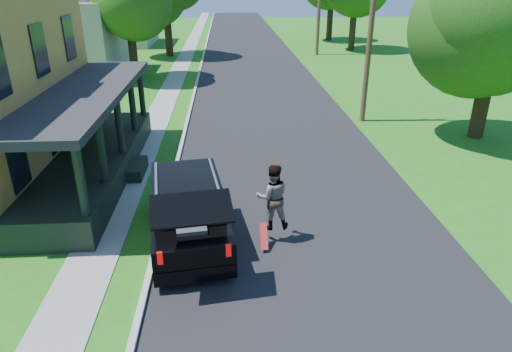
{
  "coord_description": "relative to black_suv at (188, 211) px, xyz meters",
  "views": [
    {
      "loc": [
        -2.09,
        -9.22,
        6.61
      ],
      "look_at": [
        -1.3,
        3.0,
        1.17
      ],
      "focal_mm": 32.0,
      "sensor_mm": 36.0,
      "label": 1
    }
  ],
  "objects": [
    {
      "name": "skateboarder",
      "position": [
        2.24,
        -0.08,
        0.39
      ],
      "size": [
        0.91,
        0.72,
        1.8
      ],
      "rotation": [
        0.0,
        0.0,
        3.19
      ],
      "color": "black",
      "rests_on": "ground"
    },
    {
      "name": "neighbor_house_mid",
      "position": [
        -10.3,
        22.5,
        3.32
      ],
      "size": [
        12.78,
        12.78,
        8.3
      ],
      "color": "#A5A392",
      "rests_on": "ground"
    },
    {
      "name": "black_suv",
      "position": [
        0.0,
        0.0,
        0.0
      ],
      "size": [
        2.48,
        5.08,
        2.27
      ],
      "rotation": [
        0.0,
        0.0,
        0.14
      ],
      "color": "black",
      "rests_on": "ground"
    },
    {
      "name": "utility_pole_near",
      "position": [
        7.7,
        10.47,
        3.72
      ],
      "size": [
        1.56,
        0.39,
        8.9
      ],
      "rotation": [
        0.0,
        0.0,
        -0.18
      ],
      "color": "#4D3E23",
      "rests_on": "ground"
    },
    {
      "name": "ground",
      "position": [
        3.2,
        -1.5,
        -0.87
      ],
      "size": [
        140.0,
        140.0,
        0.0
      ],
      "primitive_type": "plane",
      "color": "#266414",
      "rests_on": "ground"
    },
    {
      "name": "street",
      "position": [
        3.2,
        18.5,
        -0.87
      ],
      "size": [
        8.0,
        120.0,
        0.02
      ],
      "primitive_type": "cube",
      "color": "black",
      "rests_on": "ground"
    },
    {
      "name": "front_walk",
      "position": [
        -6.3,
        4.5,
        -0.87
      ],
      "size": [
        6.5,
        1.2,
        0.03
      ],
      "primitive_type": "cube",
      "color": "gray",
      "rests_on": "ground"
    },
    {
      "name": "tree_right_near",
      "position": [
        11.98,
        7.82,
        4.51
      ],
      "size": [
        5.8,
        5.64,
        8.37
      ],
      "rotation": [
        0.0,
        0.0,
        -0.03
      ],
      "color": "black",
      "rests_on": "ground"
    },
    {
      "name": "curb",
      "position": [
        -0.85,
        18.5,
        -0.87
      ],
      "size": [
        0.15,
        120.0,
        0.12
      ],
      "primitive_type": "cube",
      "color": "#A2A29D",
      "rests_on": "ground"
    },
    {
      "name": "skateboard",
      "position": [
        1.97,
        -0.55,
        -0.54
      ],
      "size": [
        0.2,
        0.59,
        0.54
      ],
      "rotation": [
        0.0,
        0.0,
        0.13
      ],
      "color": "#9F150D",
      "rests_on": "ground"
    },
    {
      "name": "sidewalk",
      "position": [
        -2.4,
        18.5,
        -0.87
      ],
      "size": [
        1.3,
        120.0,
        0.03
      ],
      "primitive_type": "cube",
      "color": "gray",
      "rests_on": "ground"
    },
    {
      "name": "neighbor_house_far",
      "position": [
        -10.3,
        38.5,
        3.32
      ],
      "size": [
        12.78,
        12.78,
        8.3
      ],
      "color": "#A5A392",
      "rests_on": "ground"
    }
  ]
}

